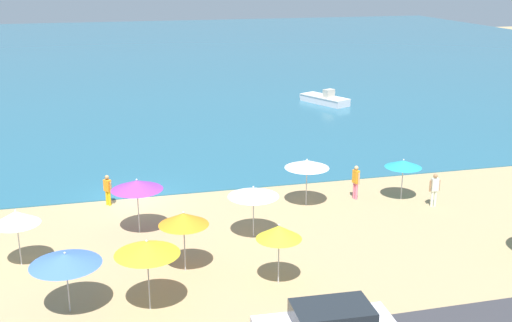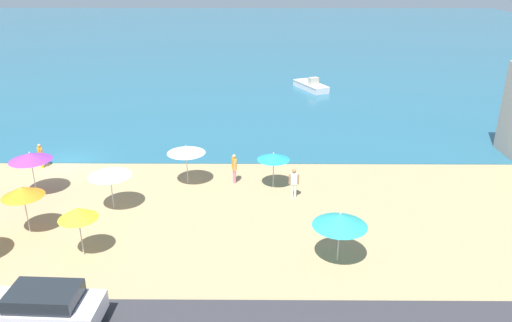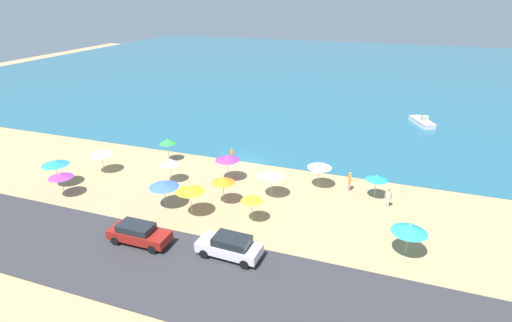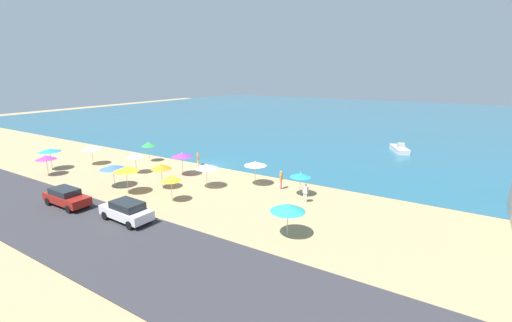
# 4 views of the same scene
# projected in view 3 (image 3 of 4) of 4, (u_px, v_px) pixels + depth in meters

# --- Properties ---
(ground_plane) EXTENTS (160.00, 160.00, 0.00)m
(ground_plane) POSITION_uv_depth(u_px,v_px,m) (245.00, 162.00, 42.03)
(ground_plane) COLOR tan
(sea) EXTENTS (150.00, 110.00, 0.05)m
(sea) POSITION_uv_depth(u_px,v_px,m) (333.00, 71.00, 89.62)
(sea) COLOR #245E77
(sea) RESTS_ON ground_plane
(coastal_road) EXTENTS (80.00, 8.00, 0.06)m
(coastal_road) POSITION_uv_depth(u_px,v_px,m) (147.00, 263.00, 26.44)
(coastal_road) COLOR #323236
(coastal_road) RESTS_ON ground_plane
(beach_umbrella_0) EXTENTS (2.25, 2.25, 2.40)m
(beach_umbrella_0) POSITION_uv_depth(u_px,v_px,m) (101.00, 152.00, 38.97)
(beach_umbrella_0) COLOR #B2B2B7
(beach_umbrella_0) RESTS_ON ground_plane
(beach_umbrella_1) EXTENTS (2.38, 2.38, 2.51)m
(beach_umbrella_1) POSITION_uv_depth(u_px,v_px,m) (55.00, 163.00, 36.13)
(beach_umbrella_1) COLOR #B2B2B7
(beach_umbrella_1) RESTS_ON ground_plane
(beach_umbrella_2) EXTENTS (2.31, 2.31, 2.55)m
(beach_umbrella_2) POSITION_uv_depth(u_px,v_px,m) (227.00, 158.00, 37.22)
(beach_umbrella_2) COLOR #B2B2B7
(beach_umbrella_2) RESTS_ON ground_plane
(beach_umbrella_3) EXTENTS (1.87, 1.87, 2.39)m
(beach_umbrella_3) POSITION_uv_depth(u_px,v_px,m) (170.00, 162.00, 36.93)
(beach_umbrella_3) COLOR #B2B2B7
(beach_umbrella_3) RESTS_ON ground_plane
(beach_umbrella_4) EXTENTS (2.46, 2.46, 2.26)m
(beach_umbrella_4) POSITION_uv_depth(u_px,v_px,m) (164.00, 185.00, 32.69)
(beach_umbrella_4) COLOR #B2B2B7
(beach_umbrella_4) RESTS_ON ground_plane
(beach_umbrella_5) EXTENTS (1.70, 1.70, 2.50)m
(beach_umbrella_5) POSITION_uv_depth(u_px,v_px,m) (167.00, 141.00, 41.52)
(beach_umbrella_5) COLOR #B2B2B7
(beach_umbrella_5) RESTS_ON ground_plane
(beach_umbrella_6) EXTENTS (2.22, 2.22, 2.43)m
(beach_umbrella_6) POSITION_uv_depth(u_px,v_px,m) (320.00, 165.00, 35.87)
(beach_umbrella_6) COLOR #B2B2B7
(beach_umbrella_6) RESTS_ON ground_plane
(beach_umbrella_7) EXTENTS (1.73, 1.73, 2.44)m
(beach_umbrella_7) POSITION_uv_depth(u_px,v_px,m) (252.00, 198.00, 30.42)
(beach_umbrella_7) COLOR #B2B2B7
(beach_umbrella_7) RESTS_ON ground_plane
(beach_umbrella_8) EXTENTS (1.97, 1.97, 2.50)m
(beach_umbrella_8) POSITION_uv_depth(u_px,v_px,m) (223.00, 180.00, 33.09)
(beach_umbrella_8) COLOR #B2B2B7
(beach_umbrella_8) RESTS_ON ground_plane
(beach_umbrella_9) EXTENTS (2.27, 2.27, 2.65)m
(beach_umbrella_9) POSITION_uv_depth(u_px,v_px,m) (190.00, 189.00, 31.23)
(beach_umbrella_9) COLOR #B2B2B7
(beach_umbrella_9) RESTS_ON ground_plane
(beach_umbrella_10) EXTENTS (1.88, 1.88, 2.17)m
(beach_umbrella_10) POSITION_uv_depth(u_px,v_px,m) (377.00, 178.00, 34.06)
(beach_umbrella_10) COLOR #B2B2B7
(beach_umbrella_10) RESTS_ON ground_plane
(beach_umbrella_11) EXTENTS (2.38, 2.38, 2.41)m
(beach_umbrella_11) POSITION_uv_depth(u_px,v_px,m) (409.00, 229.00, 26.53)
(beach_umbrella_11) COLOR #B2B2B7
(beach_umbrella_11) RESTS_ON ground_plane
(beach_umbrella_12) EXTENTS (2.26, 2.26, 2.39)m
(beach_umbrella_12) POSITION_uv_depth(u_px,v_px,m) (271.00, 174.00, 34.24)
(beach_umbrella_12) COLOR #B2B2B7
(beach_umbrella_12) RESTS_ON ground_plane
(beach_umbrella_13) EXTENTS (2.07, 2.07, 2.28)m
(beach_umbrella_13) POSITION_uv_depth(u_px,v_px,m) (60.00, 175.00, 34.40)
(beach_umbrella_13) COLOR #B2B2B7
(beach_umbrella_13) RESTS_ON ground_plane
(bather_0) EXTENTS (0.40, 0.46, 1.58)m
(bather_0) POSITION_uv_depth(u_px,v_px,m) (232.00, 155.00, 41.49)
(bather_0) COLOR gold
(bather_0) RESTS_ON ground_plane
(bather_1) EXTENTS (0.31, 0.55, 1.79)m
(bather_1) POSITION_uv_depth(u_px,v_px,m) (350.00, 180.00, 35.68)
(bather_1) COLOR pink
(bather_1) RESTS_ON ground_plane
(bather_2) EXTENTS (0.57, 0.23, 1.71)m
(bather_2) POSITION_uv_depth(u_px,v_px,m) (388.00, 197.00, 32.96)
(bather_2) COLOR silver
(bather_2) RESTS_ON ground_plane
(parked_car_1) EXTENTS (4.42, 2.01, 1.55)m
(parked_car_1) POSITION_uv_depth(u_px,v_px,m) (230.00, 246.00, 26.75)
(parked_car_1) COLOR silver
(parked_car_1) RESTS_ON coastal_road
(parked_car_2) EXTENTS (4.46, 1.78, 1.49)m
(parked_car_2) POSITION_uv_depth(u_px,v_px,m) (139.00, 233.00, 28.21)
(parked_car_2) COLOR maroon
(parked_car_2) RESTS_ON coastal_road
(skiff_nearshore) EXTENTS (3.42, 5.06, 1.30)m
(skiff_nearshore) POSITION_uv_depth(u_px,v_px,m) (422.00, 122.00, 53.51)
(skiff_nearshore) COLOR silver
(skiff_nearshore) RESTS_ON sea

